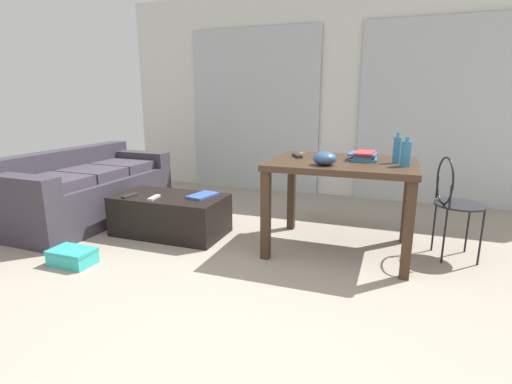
{
  "coord_description": "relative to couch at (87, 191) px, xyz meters",
  "views": [
    {
      "loc": [
        0.75,
        -1.61,
        1.3
      ],
      "look_at": [
        -0.47,
        1.71,
        0.43
      ],
      "focal_mm": 27.28,
      "sensor_mm": 36.0,
      "label": 1
    }
  ],
  "objects": [
    {
      "name": "craft_table",
      "position": [
        2.7,
        0.04,
        0.36
      ],
      "size": [
        1.17,
        0.9,
        0.78
      ],
      "color": "#382619",
      "rests_on": "ground"
    },
    {
      "name": "bowl",
      "position": [
        2.59,
        -0.23,
        0.52
      ],
      "size": [
        0.18,
        0.18,
        0.11
      ],
      "primitive_type": "ellipsoid",
      "color": "#2D4C7A",
      "rests_on": "craft_table"
    },
    {
      "name": "tv_remote_on_table",
      "position": [
        2.29,
        0.11,
        0.48
      ],
      "size": [
        0.13,
        0.17,
        0.02
      ],
      "primitive_type": "cube",
      "rotation": [
        0.0,
        0.0,
        0.53
      ],
      "color": "#232326",
      "rests_on": "craft_table"
    },
    {
      "name": "shoebox",
      "position": [
        0.76,
        -1.01,
        -0.25
      ],
      "size": [
        0.34,
        0.22,
        0.13
      ],
      "color": "#33B2AD",
      "rests_on": "ground"
    },
    {
      "name": "scissors",
      "position": [
        2.26,
        0.35,
        0.47
      ],
      "size": [
        0.05,
        0.1,
        0.0
      ],
      "color": "#9EA0A5",
      "rests_on": "craft_table"
    },
    {
      "name": "bottle_far",
      "position": [
        3.11,
        0.07,
        0.58
      ],
      "size": [
        0.06,
        0.06,
        0.24
      ],
      "color": "teal",
      "rests_on": "craft_table"
    },
    {
      "name": "couch",
      "position": [
        0.0,
        0.0,
        0.0
      ],
      "size": [
        0.89,
        1.85,
        0.74
      ],
      "color": "#38333D",
      "rests_on": "ground"
    },
    {
      "name": "bottle_near",
      "position": [
        3.18,
        -0.07,
        0.57
      ],
      "size": [
        0.08,
        0.08,
        0.22
      ],
      "color": "teal",
      "rests_on": "craft_table"
    },
    {
      "name": "ground_plane",
      "position": [
        2.36,
        -0.18,
        -0.31
      ],
      "size": [
        8.71,
        8.71,
        0.0
      ],
      "primitive_type": "plane",
      "color": "gray"
    },
    {
      "name": "tv_remote_primary",
      "position": [
        1.03,
        -0.26,
        0.08
      ],
      "size": [
        0.07,
        0.17,
        0.02
      ],
      "primitive_type": "cube",
      "rotation": [
        0.0,
        0.0,
        0.12
      ],
      "color": "#B7B7B2",
      "rests_on": "coffee_table"
    },
    {
      "name": "wall_back",
      "position": [
        2.36,
        2.04,
        1.0
      ],
      "size": [
        6.06,
        0.1,
        2.63
      ],
      "primitive_type": "cube",
      "color": "silver",
      "rests_on": "ground"
    },
    {
      "name": "book_stack",
      "position": [
        2.85,
        0.13,
        0.5
      ],
      "size": [
        0.23,
        0.29,
        0.07
      ],
      "color": "#1E668C",
      "rests_on": "craft_table"
    },
    {
      "name": "coffee_table",
      "position": [
        1.1,
        -0.11,
        -0.12
      ],
      "size": [
        1.05,
        0.57,
        0.38
      ],
      "color": "black",
      "rests_on": "ground"
    },
    {
      "name": "wire_chair",
      "position": [
        3.56,
        0.18,
        0.21
      ],
      "size": [
        0.39,
        0.41,
        0.84
      ],
      "color": "black",
      "rests_on": "ground"
    },
    {
      "name": "curtains",
      "position": [
        2.36,
        1.95,
        0.78
      ],
      "size": [
        4.14,
        0.03,
        2.19
      ],
      "color": "#B2B7BC",
      "rests_on": "ground"
    },
    {
      "name": "magazine",
      "position": [
        1.42,
        -0.03,
        0.08
      ],
      "size": [
        0.23,
        0.33,
        0.02
      ],
      "primitive_type": "cube",
      "rotation": [
        0.0,
        0.0,
        -0.2
      ],
      "color": "#33519E",
      "rests_on": "coffee_table"
    },
    {
      "name": "tv_remote_secondary",
      "position": [
        0.77,
        -0.27,
        0.08
      ],
      "size": [
        0.08,
        0.18,
        0.02
      ],
      "primitive_type": "cube",
      "rotation": [
        0.0,
        0.0,
        -0.15
      ],
      "color": "#232326",
      "rests_on": "coffee_table"
    }
  ]
}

